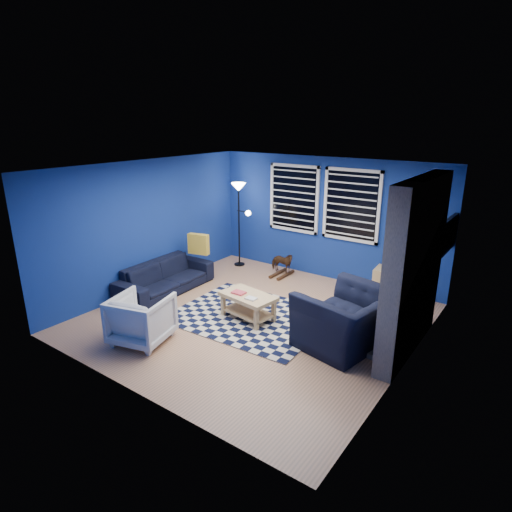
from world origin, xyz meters
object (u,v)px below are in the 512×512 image
Objects in this scene: armchair_bent at (142,319)px; floor_lamp at (239,199)px; armchair_big at (347,319)px; tv at (448,235)px; cabinet at (392,283)px; coffee_table at (248,301)px; sofa at (165,277)px; rocking_horse at (282,263)px.

floor_lamp is at bearing -90.60° from armchair_bent.
tv is at bearing 168.08° from armchair_big.
armchair_bent is at bearing -127.68° from cabinet.
cabinet is at bearing -138.23° from armchair_bent.
coffee_table is (-1.70, -0.14, -0.11)m from armchair_big.
armchair_big is at bearing -162.18° from armchair_bent.
rocking_horse is at bearing -36.03° from sofa.
armchair_bent is 1.74m from coffee_table.
armchair_big is 3.05m from rocking_horse.
cabinet is at bearing 54.69° from coffee_table.
cabinet is (3.66, 2.28, -0.01)m from sofa.
sofa is at bearing -68.35° from armchair_bent.
tv is at bearing -148.53° from armchair_bent.
tv is at bearing -68.15° from sofa.
armchair_big is 2.46× the size of rocking_horse.
rocking_horse reaches higher than coffee_table.
sofa is 4.31m from cabinet.
rocking_horse is 0.78× the size of cabinet.
armchair_big is at bearing -135.93° from rocking_horse.
armchair_bent is 1.52× the size of rocking_horse.
rocking_horse is 0.54× the size of coffee_table.
cabinet reaches higher than rocking_horse.
sofa is at bearing -155.91° from tv.
floor_lamp is at bearing 178.68° from cabinet.
rocking_horse is (-2.35, 1.94, -0.13)m from armchair_big.
coffee_table is at bearing -130.11° from cabinet.
tv is 1.45m from cabinet.
cabinet is at bearing 3.47° from floor_lamp.
cabinet is at bearing 164.26° from tv.
armchair_bent reaches higher than sofa.
tv is 3.36m from rocking_horse.
armchair_big reaches higher than rocking_horse.
sofa is at bearing 179.02° from coffee_table.
rocking_horse is at bearing -1.51° from floor_lamp.
sofa is (-4.55, -2.03, -1.11)m from tv.
floor_lamp reaches higher than coffee_table.
armchair_big reaches higher than sofa.
cabinet is at bearing -90.39° from rocking_horse.
armchair_bent is at bearing -45.50° from armchair_big.
coffee_table is at bearing -168.98° from rocking_horse.
armchair_big is at bearing -93.30° from cabinet.
rocking_horse is at bearing 107.36° from coffee_table.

